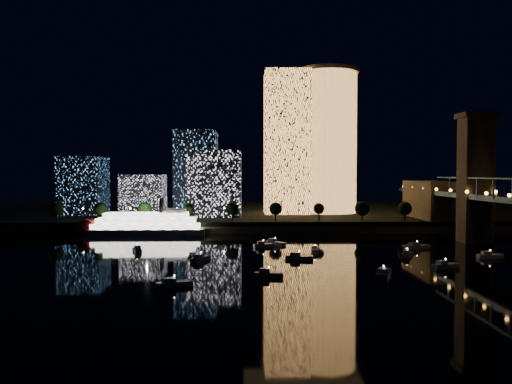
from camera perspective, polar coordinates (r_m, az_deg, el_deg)
The scene contains 10 objects.
ground at distance 145.12m, azimuth 8.40°, elevation -8.49°, with size 520.00×520.00×0.00m, color black.
far_bank at distance 302.53m, azimuth 3.31°, elevation -2.45°, with size 420.00×160.00×5.00m, color black.
seawall at distance 225.31m, azimuth 4.90°, elevation -4.29°, with size 420.00×6.00×3.00m, color #6B5E4C.
tower_cylindrical at distance 280.17m, azimuth 8.15°, elevation 5.75°, with size 34.00×34.00×78.62m.
tower_rectangular at distance 273.45m, azimuth 3.51°, elevation 5.62°, with size 24.09×24.09×76.64m, color #FFA751.
midrise_blocks at distance 268.73m, azimuth -9.70°, elevation 1.29°, with size 95.31×46.56×44.69m.
riverboat at distance 224.34m, azimuth -12.98°, elevation -3.67°, with size 54.69×12.03×16.44m.
motorboats at distance 156.95m, azimuth 7.15°, elevation -7.37°, with size 120.54×75.31×2.78m.
esplanade_trees at distance 229.24m, azimuth -2.71°, elevation -1.92°, with size 166.18×6.83×8.92m.
street_lamps at distance 235.47m, azimuth -3.67°, elevation -2.17°, with size 132.70×0.70×5.65m.
Camera 1 is at (-24.07, -140.59, 26.71)m, focal length 35.00 mm.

